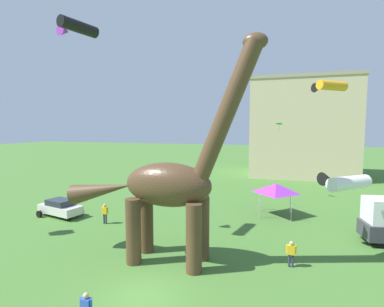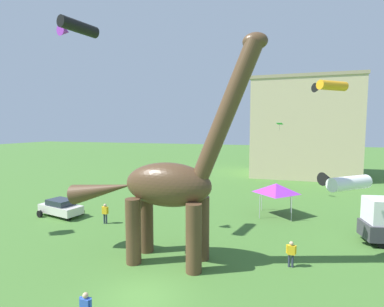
# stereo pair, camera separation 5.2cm
# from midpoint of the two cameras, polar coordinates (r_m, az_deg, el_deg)

# --- Properties ---
(ground_plane) EXTENTS (240.00, 240.00, 0.00)m
(ground_plane) POSITION_cam_midpoint_polar(r_m,az_deg,el_deg) (15.98, -9.54, -25.66)
(ground_plane) COLOR #42702D
(dinosaur_sculpture) EXTENTS (12.54, 2.66, 13.10)m
(dinosaur_sculpture) POSITION_cam_midpoint_polar(r_m,az_deg,el_deg) (17.62, -4.86, -6.06)
(dinosaur_sculpture) COLOR #513823
(dinosaur_sculpture) RESTS_ON ground_plane
(parked_sedan_left) EXTENTS (4.49, 2.66, 1.55)m
(parked_sedan_left) POSITION_cam_midpoint_polar(r_m,az_deg,el_deg) (29.77, -24.24, -9.58)
(parked_sedan_left) COLOR silver
(parked_sedan_left) RESTS_ON ground_plane
(person_strolling_adult) EXTENTS (0.64, 0.28, 1.71)m
(person_strolling_adult) POSITION_cam_midpoint_polar(r_m,az_deg,el_deg) (26.17, -16.56, -10.83)
(person_strolling_adult) COLOR #2D3347
(person_strolling_adult) RESTS_ON ground_plane
(person_watching_child) EXTENTS (0.57, 0.25, 1.53)m
(person_watching_child) POSITION_cam_midpoint_polar(r_m,az_deg,el_deg) (13.99, -19.94, -26.34)
(person_watching_child) COLOR #6B6056
(person_watching_child) RESTS_ON ground_plane
(person_vendor_side) EXTENTS (0.58, 0.26, 1.55)m
(person_vendor_side) POSITION_cam_midpoint_polar(r_m,az_deg,el_deg) (18.85, 18.89, -17.67)
(person_vendor_side) COLOR #2D3347
(person_vendor_side) RESTS_ON ground_plane
(festival_canopy_tent) EXTENTS (3.15, 3.15, 3.00)m
(festival_canopy_tent) POSITION_cam_midpoint_polar(r_m,az_deg,el_deg) (28.09, 16.17, -6.54)
(festival_canopy_tent) COLOR #B2B2B7
(festival_canopy_tent) RESTS_ON ground_plane
(kite_high_left) EXTENTS (2.73, 2.95, 0.83)m
(kite_high_left) POSITION_cam_midpoint_polar(r_m,az_deg,el_deg) (23.31, -21.70, 21.84)
(kite_high_left) COLOR black
(kite_near_high) EXTENTS (3.14, 3.20, 0.90)m
(kite_near_high) POSITION_cam_midpoint_polar(r_m,az_deg,el_deg) (20.66, 27.66, -4.97)
(kite_near_high) COLOR white
(kite_mid_left) EXTENTS (0.81, 0.73, 0.88)m
(kite_mid_left) POSITION_cam_midpoint_polar(r_m,az_deg,el_deg) (34.16, 16.79, 5.59)
(kite_mid_left) COLOR green
(kite_drifting) EXTENTS (2.62, 2.68, 0.76)m
(kite_drifting) POSITION_cam_midpoint_polar(r_m,az_deg,el_deg) (25.26, 25.29, 11.83)
(kite_drifting) COLOR orange
(background_building_block) EXTENTS (16.37, 11.38, 16.01)m
(background_building_block) POSITION_cam_midpoint_polar(r_m,az_deg,el_deg) (52.04, 20.78, 4.72)
(background_building_block) COLOR #CCB78E
(background_building_block) RESTS_ON ground_plane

